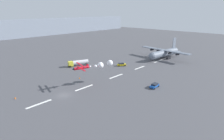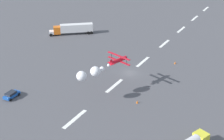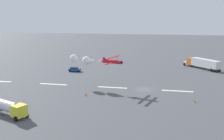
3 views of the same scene
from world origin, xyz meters
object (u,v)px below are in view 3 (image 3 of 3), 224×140
Objects in this scene: stunt_biplane_red at (88,60)px; followme_car_yellow at (74,69)px; traffic_cone_near at (194,101)px; fuel_tanker_truck at (6,106)px; traffic_cone_far at (86,94)px; semi_truck_orange at (202,63)px.

stunt_biplane_red is 21.20m from followme_car_yellow.
followme_car_yellow is 46.52m from traffic_cone_near.
traffic_cone_near is (-36.49, -15.52, -1.38)m from fuel_tanker_truck.
traffic_cone_near is at bearing 160.91° from stunt_biplane_red.
followme_car_yellow is at bearing -65.07° from traffic_cone_far.
followme_car_yellow is 5.63× the size of traffic_cone_far.
stunt_biplane_red is at bearing 43.00° from semi_truck_orange.
fuel_tanker_truck is at bearing 52.99° from semi_truck_orange.
traffic_cone_near is at bearing -156.95° from fuel_tanker_truck.
traffic_cone_near is (-37.84, 27.06, -0.44)m from followme_car_yellow.
traffic_cone_near is at bearing 179.99° from traffic_cone_far.
stunt_biplane_red is 21.36× the size of traffic_cone_near.
semi_truck_orange reaches higher than traffic_cone_near.
semi_truck_orange is 3.27× the size of followme_car_yellow.
traffic_cone_far is (-12.57, 27.05, -0.44)m from followme_car_yellow.
stunt_biplane_red is at bearing -75.94° from traffic_cone_far.
semi_truck_orange is 51.96m from traffic_cone_far.
traffic_cone_far is (-2.40, 9.57, -6.77)m from stunt_biplane_red.
fuel_tanker_truck reaches higher than followme_car_yellow.
fuel_tanker_truck is 42.61m from followme_car_yellow.
stunt_biplane_red is at bearing -109.38° from fuel_tanker_truck.
followme_car_yellow reaches higher than traffic_cone_far.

